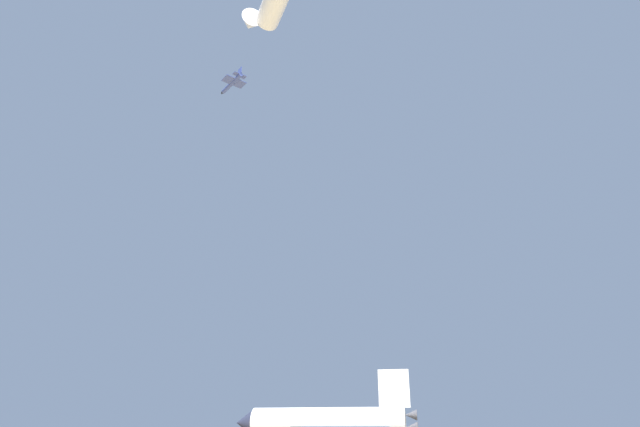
# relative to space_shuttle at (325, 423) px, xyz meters

# --- Properties ---
(space_shuttle) EXTENTS (38.66, 25.00, 15.80)m
(space_shuttle) POSITION_rel_space_shuttle_xyz_m (0.00, 0.00, 0.00)
(space_shuttle) COLOR white
(space_shuttle) RESTS_ON ground
(chase_jet_lead) EXTENTS (13.75, 11.74, 4.00)m
(chase_jet_lead) POSITION_rel_space_shuttle_xyz_m (41.80, -30.53, 114.03)
(chase_jet_lead) COLOR #38478C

